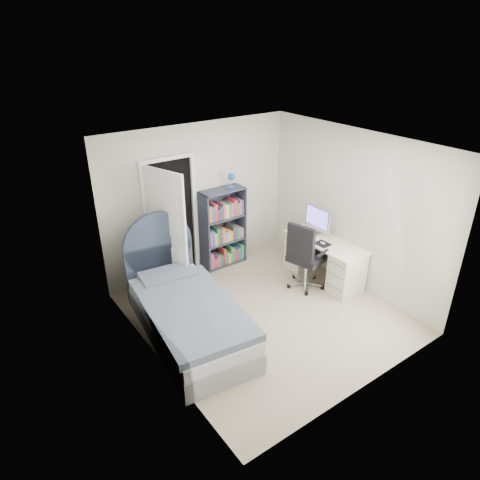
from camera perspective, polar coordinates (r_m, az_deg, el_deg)
room_shell at (r=5.77m, az=3.68°, el=0.34°), size 3.50×3.70×2.60m
door at (r=6.69m, az=-9.57°, el=1.73°), size 0.92×0.80×2.06m
bed at (r=5.93m, az=-7.15°, el=-9.52°), size 1.34×2.41×1.41m
nightstand at (r=6.87m, az=-12.89°, el=-3.91°), size 0.40×0.40×0.60m
floor_lamp at (r=6.79m, az=-9.64°, el=-2.51°), size 0.19×0.19×1.33m
bookcase at (r=7.41m, az=-2.25°, el=1.29°), size 0.78×0.33×1.65m
desk at (r=7.20m, az=11.07°, el=-2.33°), size 0.57×1.43×1.17m
office_chair at (r=6.75m, az=8.59°, el=-1.80°), size 0.63×0.65×1.15m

